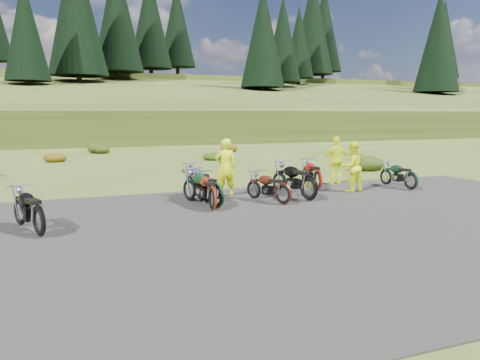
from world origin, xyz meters
name	(u,v)px	position (x,y,z in m)	size (l,w,h in m)	color
ground	(281,210)	(0.00, 0.00, 0.00)	(300.00, 300.00, 0.00)	#394918
gravel_pad	(317,225)	(0.00, -2.00, 0.00)	(20.00, 12.00, 0.04)	black
hill_slope	(109,135)	(0.00, 50.00, 0.00)	(300.00, 46.00, 3.00)	#324115
hill_plateau	(84,125)	(0.00, 110.00, 0.00)	(300.00, 90.00, 9.17)	#324115
conifer_21	(25,29)	(-9.00, 50.00, 12.56)	(5.28, 5.28, 14.00)	black
conifer_22	(76,7)	(-3.00, 56.00, 16.77)	(7.92, 7.92, 20.00)	black
conifer_23	(117,13)	(3.00, 62.00, 17.47)	(7.48, 7.48, 19.00)	black
conifer_24	(150,19)	(9.00, 68.00, 18.16)	(7.04, 7.04, 18.00)	black
conifer_25	(177,25)	(15.00, 74.00, 18.66)	(6.60, 6.60, 17.00)	black
conifer_26	(263,36)	(21.00, 49.00, 13.37)	(6.16, 6.16, 16.00)	black
conifer_27	(283,39)	(27.00, 55.00, 14.06)	(5.72, 5.72, 15.00)	black
conifer_28	(299,42)	(33.00, 61.00, 14.76)	(5.28, 5.28, 14.00)	black
conifer_29	(313,25)	(39.00, 67.00, 18.97)	(7.92, 7.92, 20.00)	black
conifer_30	(324,29)	(45.00, 73.00, 19.66)	(7.48, 7.48, 19.00)	black
conifer_31	(438,41)	(51.00, 48.00, 14.18)	(7.04, 7.04, 18.00)	black
conifer_32	(440,43)	(57.00, 54.00, 14.87)	(6.60, 6.60, 17.00)	black
conifer_33	(441,46)	(63.00, 60.00, 15.56)	(6.16, 6.16, 16.00)	black
conifer_34	(442,48)	(69.00, 66.00, 16.26)	(5.72, 5.72, 15.00)	black
conifer_35	(442,49)	(75.00, 72.00, 16.95)	(5.28, 5.28, 14.00)	black
conifer_36	(444,40)	(81.00, 78.00, 20.16)	(7.92, 7.92, 20.00)	black
shrub_2	(55,156)	(-6.20, 16.60, 0.38)	(1.30, 1.30, 0.77)	#673C0C
shrub_3	(100,147)	(-3.30, 21.90, 0.46)	(1.56, 1.56, 0.92)	#20320C
shrub_4	(187,168)	(-0.40, 9.20, 0.23)	(0.77, 0.77, 0.45)	#673C0C
shrub_5	(212,155)	(2.50, 14.50, 0.31)	(1.03, 1.03, 0.61)	#20320C
shrub_6	(228,147)	(5.40, 19.80, 0.38)	(1.30, 1.30, 0.77)	#673C0C
shrub_7	(370,161)	(8.30, 7.10, 0.46)	(1.56, 1.56, 0.92)	#20320C
shrub_8	(356,155)	(11.20, 12.40, 0.23)	(0.77, 0.77, 0.45)	#673C0C
motorcycle_0	(40,238)	(-6.43, -0.82, 0.00)	(2.05, 0.68, 1.07)	black
motorcycle_1	(213,212)	(-1.94, 0.47, 0.00)	(1.99, 0.66, 1.04)	maroon
motorcycle_2	(216,209)	(-1.73, 0.79, 0.00)	(2.11, 0.70, 1.10)	black
motorcycle_3	(207,205)	(-1.80, 1.47, 0.00)	(2.25, 0.75, 1.18)	#9FA0A4
motorcycle_4	(283,205)	(0.34, 0.57, 0.00)	(1.87, 0.62, 0.98)	#43140B
motorcycle_5	(309,201)	(1.38, 0.85, 0.00)	(2.30, 0.77, 1.21)	black
motorcycle_6	(318,190)	(2.74, 2.61, 0.00)	(2.04, 0.68, 1.07)	#920B0A
motorcycle_7	(410,191)	(5.87, 1.37, 0.00)	(1.89, 0.63, 0.99)	black
person_middle	(226,168)	(-0.80, 2.60, 0.96)	(0.70, 0.46, 1.93)	#C9E00B
person_right_a	(352,167)	(3.64, 1.84, 0.89)	(0.86, 0.67, 1.77)	#C9E00B
person_right_b	(337,161)	(4.19, 3.67, 0.93)	(1.09, 0.45, 1.85)	#C9E00B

